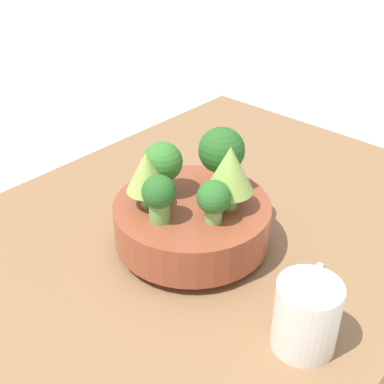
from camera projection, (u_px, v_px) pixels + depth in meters
name	position (u px, v px, depth m)	size (l,w,h in m)	color
ground_plane	(195.00, 255.00, 0.86)	(6.00, 6.00, 0.00)	beige
table	(195.00, 245.00, 0.85)	(0.96, 0.68, 0.04)	olive
bowl	(192.00, 222.00, 0.79)	(0.23, 0.23, 0.08)	brown
broccoli_floret_right	(222.00, 151.00, 0.78)	(0.07, 0.07, 0.10)	#6BA34C
romanesco_piece_far	(147.00, 173.00, 0.74)	(0.06, 0.06, 0.09)	#6BA34C
romanesco_piece_near	(230.00, 170.00, 0.73)	(0.07, 0.07, 0.10)	#7AB256
broccoli_floret_left	(159.00, 196.00, 0.72)	(0.05, 0.05, 0.07)	#6BA34C
broccoli_floret_back	(162.00, 164.00, 0.77)	(0.06, 0.06, 0.08)	#609347
broccoli_floret_front	(214.00, 199.00, 0.72)	(0.05, 0.05, 0.06)	#7AB256
cup	(306.00, 316.00, 0.62)	(0.08, 0.08, 0.09)	silver
fork	(300.00, 301.00, 0.71)	(0.17, 0.05, 0.01)	#B2B2B7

